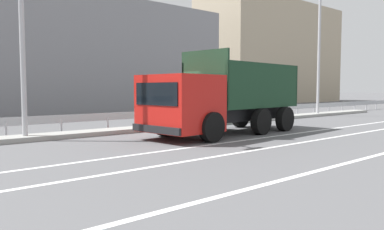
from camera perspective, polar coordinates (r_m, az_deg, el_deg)
name	(u,v)px	position (r m, az deg, el deg)	size (l,w,h in m)	color
ground_plane	(185,133)	(15.54, -1.09, -2.73)	(320.00, 320.00, 0.00)	#565659
lane_strip_0	(261,138)	(14.12, 10.48, -3.47)	(70.34, 0.16, 0.01)	silver
lane_strip_1	(300,143)	(13.15, 16.07, -4.10)	(70.34, 0.16, 0.01)	silver
lane_strip_2	(384,153)	(11.89, 27.17, -5.23)	(70.34, 0.16, 0.01)	silver
median_island	(160,127)	(16.93, -4.92, -1.88)	(38.69, 1.10, 0.18)	gray
median_guardrail	(147,116)	(17.74, -6.88, -0.08)	(70.34, 0.09, 0.78)	#9EA0A5
dump_truck	(211,105)	(14.49, 2.90, 1.59)	(7.65, 3.23, 3.28)	red
median_road_sign	(233,98)	(20.04, 6.34, 2.60)	(0.78, 0.16, 2.51)	white
street_lamp_2	(322,29)	(26.75, 19.18, 12.25)	(0.71, 2.49, 10.47)	#ADADB2
background_building_1	(81,57)	(33.03, -16.62, 8.45)	(23.69, 8.92, 8.97)	gray
background_building_2	(272,54)	(53.42, 12.10, 9.09)	(22.11, 8.30, 13.31)	tan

